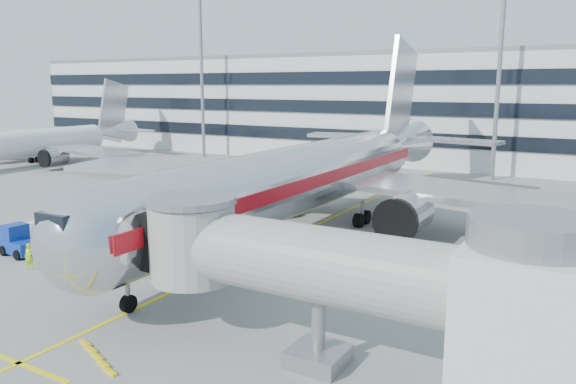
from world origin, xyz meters
The scene contains 15 objects.
ground centered at (0.00, 0.00, 0.00)m, with size 180.00×180.00×0.00m, color gray.
lead_in_line centered at (0.00, 10.00, 0.01)m, with size 0.25×70.00×0.01m, color yellow.
stop_bar centered at (0.00, -14.00, 0.01)m, with size 6.00×0.25×0.01m, color yellow.
main_jet centered at (0.00, 11.72, 4.23)m, with size 50.95×48.70×16.06m.
jet_bridge centered at (12.18, -8.00, 3.87)m, with size 17.80×4.50×7.00m.
terminal centered at (0.00, 57.95, 7.80)m, with size 150.00×24.25×15.60m.
light_mast_west centered at (-35.00, 42.00, 14.88)m, with size 2.40×1.20×25.45m.
light_mast_centre centered at (8.00, 42.00, 14.88)m, with size 2.40×1.20×25.45m.
second_jet centered at (-49.69, 22.80, 3.18)m, with size 38.21×36.52×12.04m.
belt_loader centered at (-8.28, -1.86, 0.69)m, with size 5.22×3.20×2.45m.
baggage_tug centered at (-13.36, -4.66, 0.87)m, with size 2.78×1.91×2.00m.
cargo_container_left centered at (-14.26, -2.21, 0.82)m, with size 1.55×1.55×1.64m.
cargo_container_right centered at (-16.44, 1.10, 0.94)m, with size 2.01×2.01×1.87m.
cargo_container_front centered at (-14.10, -1.09, 0.88)m, with size 1.83×1.83×1.75m.
ramp_worker centered at (-10.07, -6.26, 0.81)m, with size 0.59×0.39×1.62m, color #C2FF1A.
Camera 1 is at (19.91, -26.64, 11.05)m, focal length 35.00 mm.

